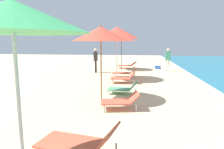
{
  "coord_description": "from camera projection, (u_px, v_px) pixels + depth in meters",
  "views": [
    {
      "loc": [
        1.03,
        6.5,
        2.15
      ],
      "look_at": [
        0.32,
        11.86,
        1.29
      ],
      "focal_mm": 32.34,
      "sensor_mm": 36.0,
      "label": 1
    }
  ],
  "objects": [
    {
      "name": "umbrella_third",
      "position": [
        12.0,
        17.0,
        2.51
      ],
      "size": [
        1.96,
        1.96,
        2.74
      ],
      "color": "silver",
      "rests_on": "ground"
    },
    {
      "name": "lounger_fifth_shoreside",
      "position": [
        125.0,
        72.0,
        12.54
      ],
      "size": [
        1.55,
        0.81,
        0.6
      ],
      "rotation": [
        0.0,
        0.0,
        3.03
      ],
      "color": "#D8593F",
      "rests_on": "ground"
    },
    {
      "name": "lounger_fifth_inland",
      "position": [
        124.0,
        77.0,
        10.71
      ],
      "size": [
        1.31,
        0.74,
        0.63
      ],
      "rotation": [
        0.0,
        0.0,
        3.18
      ],
      "color": "#D8593F",
      "rests_on": "ground"
    },
    {
      "name": "person_walking_far",
      "position": [
        96.0,
        58.0,
        14.32
      ],
      "size": [
        0.23,
        0.36,
        1.73
      ],
      "rotation": [
        0.0,
        0.0,
        6.28
      ],
      "color": "#262628",
      "rests_on": "ground"
    },
    {
      "name": "lounger_farthest_shoreside",
      "position": [
        127.0,
        65.0,
        16.93
      ],
      "size": [
        1.6,
        0.87,
        0.54
      ],
      "rotation": [
        0.0,
        0.0,
        3.26
      ],
      "color": "#D8593F",
      "rests_on": "ground"
    },
    {
      "name": "lounger_fourth_shoreside",
      "position": [
        124.0,
        88.0,
        8.46
      ],
      "size": [
        1.24,
        0.71,
        0.55
      ],
      "rotation": [
        0.0,
        0.0,
        3.07
      ],
      "color": "#4CA572",
      "rests_on": "ground"
    },
    {
      "name": "person_walking_near",
      "position": [
        168.0,
        57.0,
        15.01
      ],
      "size": [
        0.37,
        0.23,
        1.7
      ],
      "rotation": [
        0.0,
        0.0,
        1.54
      ],
      "color": "silver",
      "rests_on": "ground"
    },
    {
      "name": "lounger_third_shoreside",
      "position": [
        80.0,
        142.0,
        3.72
      ],
      "size": [
        1.59,
        0.95,
        0.7
      ],
      "rotation": [
        0.0,
        0.0,
        2.96
      ],
      "color": "#D8593F",
      "rests_on": "ground"
    },
    {
      "name": "umbrella_fifth",
      "position": [
        117.0,
        33.0,
        11.31
      ],
      "size": [
        2.48,
        2.48,
        3.07
      ],
      "color": "silver",
      "rests_on": "ground"
    },
    {
      "name": "lounger_fourth_inland",
      "position": [
        121.0,
        101.0,
        6.49
      ],
      "size": [
        1.31,
        0.83,
        0.56
      ],
      "rotation": [
        0.0,
        0.0,
        3.33
      ],
      "color": "#D8593F",
      "rests_on": "ground"
    },
    {
      "name": "cooler_box",
      "position": [
        158.0,
        67.0,
        16.54
      ],
      "size": [
        0.51,
        0.46,
        0.31
      ],
      "color": "#2659B2",
      "rests_on": "ground"
    },
    {
      "name": "umbrella_fourth",
      "position": [
        101.0,
        34.0,
        7.16
      ],
      "size": [
        2.03,
        2.03,
        2.77
      ],
      "color": "olive",
      "rests_on": "ground"
    },
    {
      "name": "umbrella_farthest",
      "position": [
        121.0,
        38.0,
        15.59
      ],
      "size": [
        2.22,
        2.22,
        2.75
      ],
      "color": "#4C4C51",
      "rests_on": "ground"
    }
  ]
}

